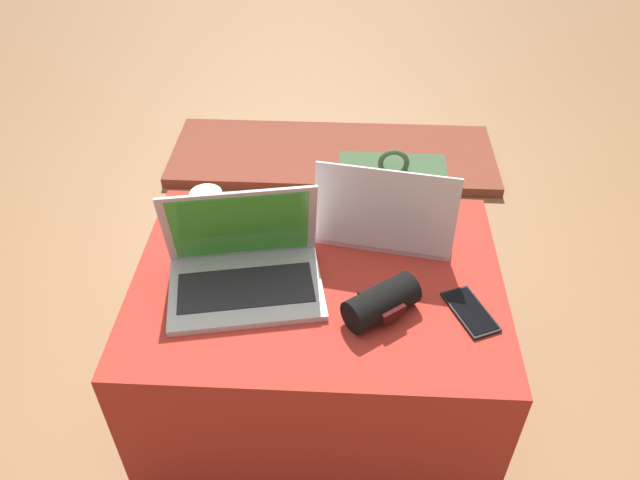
% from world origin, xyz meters
% --- Properties ---
extents(ground_plane, '(14.00, 14.00, 0.00)m').
position_xyz_m(ground_plane, '(0.00, 0.00, 0.00)').
color(ground_plane, olive).
extents(ottoman, '(0.91, 0.67, 0.46)m').
position_xyz_m(ottoman, '(0.00, 0.00, 0.23)').
color(ottoman, maroon).
rests_on(ottoman, ground_plane).
extents(laptop_near, '(0.40, 0.31, 0.25)m').
position_xyz_m(laptop_near, '(-0.17, -0.03, 0.51)').
color(laptop_near, '#B7B7BC').
rests_on(laptop_near, ottoman).
extents(laptop_far, '(0.38, 0.28, 0.24)m').
position_xyz_m(laptop_far, '(0.17, 0.18, 0.51)').
color(laptop_far, silver).
rests_on(laptop_far, ottoman).
extents(cell_phone, '(0.13, 0.17, 0.01)m').
position_xyz_m(cell_phone, '(0.36, -0.10, 0.46)').
color(cell_phone, black).
rests_on(cell_phone, ottoman).
extents(backpack, '(0.33, 0.25, 0.52)m').
position_xyz_m(backpack, '(0.20, 0.50, 0.21)').
color(backpack, '#385133').
rests_on(backpack, ground_plane).
extents(wrist_brace, '(0.19, 0.17, 0.08)m').
position_xyz_m(wrist_brace, '(0.15, -0.12, 0.50)').
color(wrist_brace, black).
rests_on(wrist_brace, ottoman).
extents(coffee_mug, '(0.12, 0.08, 0.10)m').
position_xyz_m(coffee_mug, '(-0.30, 0.20, 0.51)').
color(coffee_mug, white).
rests_on(coffee_mug, ottoman).
extents(fireplace_hearth, '(1.40, 0.50, 0.04)m').
position_xyz_m(fireplace_hearth, '(0.00, 1.22, 0.02)').
color(fireplace_hearth, brown).
rests_on(fireplace_hearth, ground_plane).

